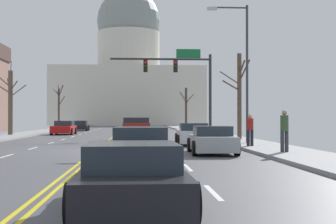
{
  "coord_description": "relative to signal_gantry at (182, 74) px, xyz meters",
  "views": [
    {
      "loc": [
        1.9,
        -24.07,
        1.58
      ],
      "look_at": [
        4.89,
        23.86,
        2.14
      ],
      "focal_mm": 52.69,
      "sensor_mm": 36.0,
      "label": 1
    }
  ],
  "objects": [
    {
      "name": "bare_tree_01",
      "position": [
        -13.87,
        27.74,
        -1.86
      ],
      "size": [
        1.44,
        2.01,
        5.84
      ],
      "color": "#423328",
      "rests_on": "ground"
    },
    {
      "name": "bare_tree_03",
      "position": [
        -14.34,
        4.57,
        -1.98
      ],
      "size": [
        2.78,
        2.33,
        6.23
      ],
      "color": "brown",
      "rests_on": "ground"
    },
    {
      "name": "capitol_building",
      "position": [
        -5.39,
        68.61,
        5.94
      ],
      "size": [
        31.31,
        20.1,
        31.73
      ],
      "color": "beige",
      "rests_on": "ground"
    },
    {
      "name": "sedan_near_03",
      "position": [
        -3.39,
        -23.02,
        -4.36
      ],
      "size": [
        2.03,
        4.54,
        1.3
      ],
      "color": "#6B6056",
      "rests_on": "ground"
    },
    {
      "name": "signal_gantry",
      "position": [
        0.0,
        0.0,
        0.0
      ],
      "size": [
        7.91,
        0.41,
        6.82
      ],
      "color": "#28282D",
      "rests_on": "ground"
    },
    {
      "name": "pickup_truck_near_00",
      "position": [
        -3.57,
        -3.56,
        -4.25
      ],
      "size": [
        2.24,
        5.48,
        1.6
      ],
      "color": "maroon",
      "rests_on": "ground"
    },
    {
      "name": "sedan_oncoming_00",
      "position": [
        -10.44,
        8.94,
        -4.37
      ],
      "size": [
        2.1,
        4.36,
        1.3
      ],
      "color": "#B71414",
      "rests_on": "ground"
    },
    {
      "name": "sedan_near_01",
      "position": [
        -0.26,
        -9.73,
        -4.39
      ],
      "size": [
        2.05,
        4.29,
        1.27
      ],
      "color": "silver",
      "rests_on": "ground"
    },
    {
      "name": "bare_tree_00",
      "position": [
        3.42,
        -5.23,
        -1.77
      ],
      "size": [
        1.84,
        1.45,
        5.82
      ],
      "color": "#4C3D2D",
      "rests_on": "ground"
    },
    {
      "name": "pedestrian_01",
      "position": [
        2.28,
        -13.32,
        -3.93
      ],
      "size": [
        0.35,
        0.34,
        1.64
      ],
      "color": "black",
      "rests_on": "ground"
    },
    {
      "name": "bare_tree_02",
      "position": [
        3.43,
        31.41,
        -1.88
      ],
      "size": [
        1.98,
        1.72,
        5.71
      ],
      "color": "#423328",
      "rests_on": "ground"
    },
    {
      "name": "sedan_near_04",
      "position": [
        -3.58,
        -29.71,
        -4.44
      ],
      "size": [
        2.03,
        4.37,
        1.16
      ],
      "color": "black",
      "rests_on": "ground"
    },
    {
      "name": "sedan_oncoming_01",
      "position": [
        -10.48,
        22.41,
        -4.4
      ],
      "size": [
        2.15,
        4.57,
        1.23
      ],
      "color": "black",
      "rests_on": "ground"
    },
    {
      "name": "pedestrian_00",
      "position": [
        2.71,
        -17.81,
        -3.85
      ],
      "size": [
        0.35,
        0.34,
        1.77
      ],
      "color": "#33333D",
      "rests_on": "ground"
    },
    {
      "name": "sedan_near_02",
      "position": [
        -0.2,
        -16.7,
        -4.4
      ],
      "size": [
        2.07,
        4.28,
        1.22
      ],
      "color": "#9EA3A8",
      "rests_on": "ground"
    },
    {
      "name": "street_lamp_right",
      "position": [
        2.5,
        -10.32,
        -0.14
      ],
      "size": [
        2.38,
        0.24,
        7.92
      ],
      "color": "#333338",
      "rests_on": "ground"
    },
    {
      "name": "ground",
      "position": [
        -5.39,
        -14.16,
        -4.96
      ],
      "size": [
        20.0,
        180.0,
        0.2
      ],
      "color": "#4E4E53"
    }
  ]
}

